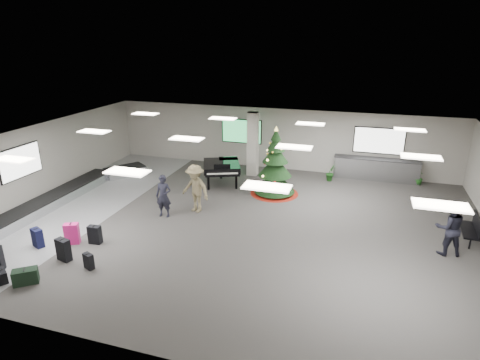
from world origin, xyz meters
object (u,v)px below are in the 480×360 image
(baggage_carousel, at_px, (65,195))
(traveler_bench, at_px, (450,228))
(traveler_a, at_px, (164,196))
(traveler_b, at_px, (195,188))
(bench, at_px, (472,227))
(potted_plant_left, at_px, (330,173))
(grand_piano, at_px, (222,167))
(service_counter, at_px, (376,169))
(pink_suitcase, at_px, (72,234))
(christmas_tree, at_px, (275,171))
(potted_plant_right, at_px, (418,177))

(baggage_carousel, xyz_separation_m, traveler_bench, (14.98, -0.12, 0.72))
(traveler_a, distance_m, traveler_b, 1.29)
(bench, relative_size, traveler_a, 0.89)
(bench, height_order, potted_plant_left, bench)
(bench, xyz_separation_m, potted_plant_left, (-5.22, 4.86, -0.12))
(grand_piano, bearing_deg, traveler_b, -111.03)
(service_counter, height_order, traveler_a, traveler_a)
(pink_suitcase, relative_size, traveler_b, 0.38)
(service_counter, distance_m, grand_piano, 7.59)
(christmas_tree, bearing_deg, traveler_bench, -28.65)
(grand_piano, relative_size, traveler_a, 1.52)
(baggage_carousel, distance_m, grand_piano, 7.02)
(bench, distance_m, traveler_b, 10.09)
(bench, xyz_separation_m, traveler_a, (-11.07, -1.26, 0.32))
(service_counter, bearing_deg, potted_plant_right, -4.42)
(pink_suitcase, bearing_deg, baggage_carousel, 108.52)
(traveler_a, height_order, traveler_b, traveler_b)
(baggage_carousel, relative_size, christmas_tree, 3.14)
(grand_piano, distance_m, potted_plant_left, 5.34)
(traveler_bench, bearing_deg, bench, -141.87)
(traveler_b, bearing_deg, service_counter, 58.27)
(baggage_carousel, xyz_separation_m, potted_plant_left, (10.73, 5.91, 0.20))
(potted_plant_left, bearing_deg, service_counter, 21.18)
(pink_suitcase, xyz_separation_m, traveler_b, (2.98, 3.73, 0.61))
(pink_suitcase, height_order, potted_plant_right, pink_suitcase)
(pink_suitcase, bearing_deg, traveler_a, 31.59)
(christmas_tree, bearing_deg, traveler_b, -132.80)
(bench, xyz_separation_m, potted_plant_right, (-1.16, 5.52, -0.16))
(grand_piano, relative_size, potted_plant_left, 3.14)
(bench, bearing_deg, traveler_a, -170.09)
(service_counter, bearing_deg, baggage_carousel, -152.33)
(christmas_tree, relative_size, traveler_b, 1.58)
(grand_piano, distance_m, potted_plant_right, 9.38)
(pink_suitcase, height_order, christmas_tree, christmas_tree)
(service_counter, height_order, bench, service_counter)
(baggage_carousel, bearing_deg, traveler_bench, -0.45)
(potted_plant_left, distance_m, potted_plant_right, 4.11)
(potted_plant_right, bearing_deg, traveler_b, -146.14)
(baggage_carousel, bearing_deg, traveler_b, 5.90)
(pink_suitcase, distance_m, traveler_b, 4.82)
(traveler_a, height_order, traveler_bench, traveler_bench)
(christmas_tree, distance_m, traveler_a, 5.12)
(baggage_carousel, xyz_separation_m, potted_plant_right, (14.78, 6.58, 0.16))
(christmas_tree, height_order, traveler_b, christmas_tree)
(christmas_tree, xyz_separation_m, bench, (7.46, -2.37, -0.53))
(baggage_carousel, height_order, pink_suitcase, pink_suitcase)
(service_counter, height_order, traveler_b, traveler_b)
(pink_suitcase, bearing_deg, traveler_b, 27.12)
(baggage_carousel, relative_size, potted_plant_left, 11.82)
(service_counter, xyz_separation_m, potted_plant_right, (1.94, -0.15, -0.18))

